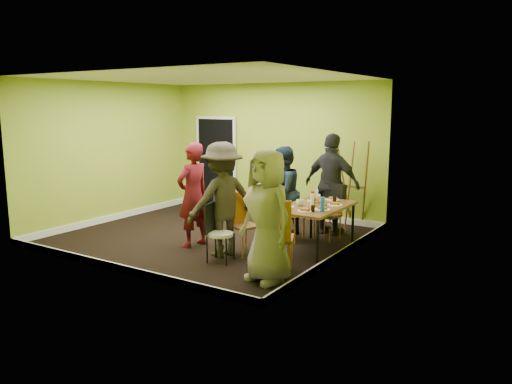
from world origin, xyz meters
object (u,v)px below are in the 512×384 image
(chair_back_end, at_px, (333,200))
(person_standing, at_px, (193,195))
(chair_front_end, at_px, (277,233))
(person_front_end, at_px, (267,216))
(chair_left_far, at_px, (286,207))
(blue_bottle, at_px, (322,204))
(person_left_near, at_px, (222,199))
(chair_bentwood, at_px, (217,229))
(orange_bottle, at_px, (318,201))
(chair_left_near, at_px, (241,219))
(thermos, at_px, (312,199))
(easel, at_px, (353,185))
(person_back_end, at_px, (332,184))
(person_left_far, at_px, (282,192))
(dining_table, at_px, (314,209))

(chair_back_end, height_order, person_standing, person_standing)
(chair_front_end, height_order, person_front_end, person_front_end)
(chair_left_far, xyz_separation_m, chair_front_end, (0.80, -1.70, 0.02))
(blue_bottle, height_order, person_left_near, person_left_near)
(chair_bentwood, height_order, orange_bottle, chair_bentwood)
(chair_left_near, bearing_deg, person_standing, -66.19)
(person_front_end, bearing_deg, thermos, 111.58)
(easel, bearing_deg, person_front_end, -87.40)
(chair_back_end, relative_size, chair_bentwood, 1.10)
(chair_front_end, height_order, blue_bottle, chair_front_end)
(chair_bentwood, relative_size, thermos, 4.30)
(easel, relative_size, person_back_end, 0.92)
(chair_front_end, bearing_deg, orange_bottle, 69.45)
(person_back_end, bearing_deg, blue_bottle, 114.26)
(chair_left_near, relative_size, person_back_end, 0.53)
(blue_bottle, bearing_deg, chair_bentwood, -145.28)
(person_left_near, bearing_deg, person_back_end, -179.68)
(chair_front_end, bearing_deg, person_left_far, 92.83)
(dining_table, relative_size, person_front_end, 0.84)
(chair_back_end, height_order, thermos, chair_back_end)
(chair_back_end, bearing_deg, thermos, 103.57)
(chair_bentwood, relative_size, person_left_near, 0.50)
(blue_bottle, bearing_deg, person_left_near, -156.50)
(person_left_far, bearing_deg, thermos, 61.31)
(dining_table, relative_size, person_left_far, 0.92)
(dining_table, distance_m, chair_bentwood, 1.63)
(chair_left_far, xyz_separation_m, person_left_far, (-0.16, 0.16, 0.23))
(thermos, distance_m, orange_bottle, 0.22)
(thermos, distance_m, person_back_end, 1.18)
(dining_table, relative_size, orange_bottle, 18.53)
(orange_bottle, bearing_deg, dining_table, -80.22)
(person_back_end, bearing_deg, dining_table, 105.77)
(chair_left_near, distance_m, person_left_near, 0.47)
(chair_left_far, distance_m, chair_bentwood, 1.66)
(person_back_end, height_order, person_front_end, person_back_end)
(dining_table, bearing_deg, chair_back_end, 95.60)
(chair_left_far, distance_m, chair_back_end, 0.86)
(chair_left_near, bearing_deg, chair_front_end, 75.68)
(orange_bottle, distance_m, person_standing, 2.06)
(person_back_end, xyz_separation_m, person_front_end, (0.29, -2.75, -0.03))
(chair_left_near, bearing_deg, thermos, 143.92)
(dining_table, height_order, chair_left_near, chair_left_near)
(chair_left_near, relative_size, chair_back_end, 1.00)
(thermos, bearing_deg, person_left_far, 147.28)
(person_back_end, bearing_deg, person_standing, 55.54)
(easel, distance_m, blue_bottle, 2.21)
(chair_left_far, bearing_deg, person_standing, -45.55)
(chair_back_end, xyz_separation_m, person_back_end, (-0.12, 0.20, 0.24))
(chair_front_end, relative_size, person_left_near, 0.60)
(chair_left_far, height_order, blue_bottle, chair_left_far)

